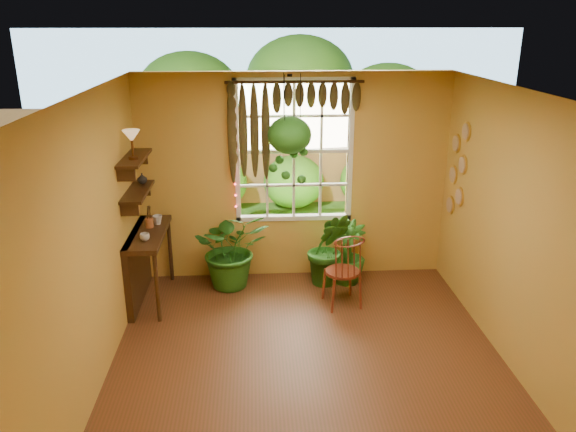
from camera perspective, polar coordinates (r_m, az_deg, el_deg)
name	(u,v)px	position (r m, az deg, el deg)	size (l,w,h in m)	color
floor	(310,369)	(5.81, 2.21, -15.26)	(4.50, 4.50, 0.00)	brown
ceiling	(314,95)	(4.82, 2.63, 12.20)	(4.50, 4.50, 0.00)	silver
wall_back	(294,178)	(7.29, 0.61, 3.86)	(4.00, 4.00, 0.00)	gold
wall_left	(90,249)	(5.35, -19.47, -3.18)	(4.50, 4.50, 0.00)	gold
wall_right	(523,239)	(5.72, 22.78, -2.15)	(4.50, 4.50, 0.00)	gold
window	(294,151)	(7.23, 0.60, 6.60)	(1.52, 0.10, 1.86)	white
valance_vine	(288,107)	(7.00, -0.01, 10.98)	(1.70, 0.12, 1.10)	#38230F
string_lights	(234,150)	(7.12, -5.50, 6.71)	(0.03, 0.03, 1.54)	#FF2633
wall_plates	(457,170)	(7.21, 16.83, 4.51)	(0.04, 0.32, 1.10)	#EFE9C3
counter_ledge	(141,259)	(7.06, -14.71, -4.20)	(0.40, 1.20, 0.90)	#38230F
shelf_lower	(138,192)	(6.77, -15.03, 2.40)	(0.25, 0.90, 0.04)	#38230F
shelf_upper	(134,158)	(6.67, -15.33, 5.69)	(0.25, 0.90, 0.04)	#38230F
backyard	(290,122)	(11.82, 0.15, 9.57)	(14.00, 10.00, 12.00)	#285A19
windsor_chair	(343,281)	(6.83, 5.61, -6.61)	(0.48, 0.50, 1.10)	maroon
potted_plant_left	(232,248)	(7.24, -5.72, -3.28)	(0.94, 0.82, 1.05)	#175115
potted_plant_mid	(329,248)	(7.27, 4.16, -3.31)	(0.55, 0.44, 1.00)	#175115
potted_plant_right	(347,253)	(7.38, 6.04, -3.72)	(0.47, 0.47, 0.83)	#175115
hanging_basket	(290,139)	(6.86, 0.16, 7.78)	(0.53, 0.53, 1.32)	black
cup_a	(145,237)	(6.63, -14.35, -2.08)	(0.11, 0.11, 0.09)	silver
cup_b	(157,220)	(7.12, -13.12, -0.38)	(0.12, 0.12, 0.11)	beige
brush_jar	(149,217)	(7.00, -13.95, -0.07)	(0.10, 0.10, 0.35)	#99502C
shelf_vase	(142,178)	(7.02, -14.61, 3.73)	(0.12, 0.12, 0.13)	#B2AD99
tiffany_lamp	(132,138)	(6.49, -15.61, 7.66)	(0.20, 0.20, 0.33)	#502E17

